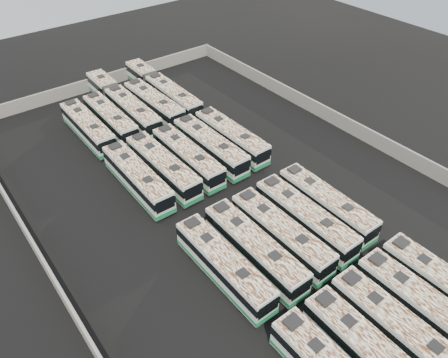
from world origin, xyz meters
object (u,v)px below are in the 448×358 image
at_px(bus_front_right, 425,309).
at_px(bus_back_far_left, 88,127).
at_px(bus_front_center, 399,332).
at_px(bus_midfront_far_left, 224,265).
at_px(bus_midback_far_left, 138,178).
at_px(bus_front_far_right, 447,289).
at_px(bus_midback_center, 188,157).
at_px(bus_back_far_right, 162,89).
at_px(bus_midfront_left, 254,249).
at_px(bus_back_left, 111,119).
at_px(bus_midback_right, 210,147).
at_px(bus_back_center, 122,103).
at_px(bus_front_left, 373,358).
at_px(bus_midback_far_right, 231,137).
at_px(bus_midfront_center, 281,234).
at_px(bus_midfront_right, 305,219).
at_px(bus_midback_left, 163,167).
at_px(bus_back_right, 154,104).
at_px(bus_midfront_far_right, 326,204).

distance_m(bus_front_right, bus_back_far_left, 47.79).
relative_size(bus_front_center, bus_midfront_far_left, 1.02).
bearing_deg(bus_midback_far_left, bus_front_far_right, -64.80).
xyz_separation_m(bus_midback_center, bus_back_far_right, (7.34, 18.35, -0.02)).
distance_m(bus_back_far_left, bus_back_far_right, 14.99).
bearing_deg(bus_front_center, bus_midfront_far_left, 116.62).
bearing_deg(bus_midfront_left, bus_front_center, -75.76).
bearing_deg(bus_midback_far_left, bus_back_left, 76.66).
xyz_separation_m(bus_midback_right, bus_back_center, (-3.65, 18.07, -0.03)).
height_order(bus_front_left, bus_midback_center, bus_front_left).
height_order(bus_front_right, bus_midback_center, bus_front_right).
distance_m(bus_midfront_left, bus_midback_far_right, 20.62).
bearing_deg(bus_midfront_left, bus_front_right, -63.10).
bearing_deg(bus_front_far_right, bus_front_right, -179.28).
bearing_deg(bus_front_right, bus_midback_right, 90.16).
bearing_deg(bus_midfront_left, bus_midfront_center, -0.70).
distance_m(bus_front_center, bus_midfront_far_left, 16.43).
distance_m(bus_midfront_center, bus_midfront_right, 3.65).
bearing_deg(bus_back_center, bus_midback_left, -100.61).
height_order(bus_front_center, bus_front_far_right, bus_front_center).
bearing_deg(bus_back_left, bus_midfront_far_left, -95.84).
bearing_deg(bus_back_right, bus_midfront_right, -91.44).
height_order(bus_midback_far_left, bus_midback_left, bus_midback_left).
bearing_deg(bus_midfront_far_right, bus_midback_center, 114.09).
height_order(bus_midfront_right, bus_back_far_left, bus_midfront_right).
bearing_deg(bus_midback_left, bus_back_far_left, 102.98).
xyz_separation_m(bus_midback_left, bus_midback_center, (3.66, -0.12, -0.05)).
distance_m(bus_front_far_right, bus_midfront_center, 16.19).
height_order(bus_front_left, bus_back_left, bus_front_left).
bearing_deg(bus_midfront_far_right, bus_back_right, 97.37).
relative_size(bus_midfront_far_left, bus_back_center, 0.63).
bearing_deg(bus_front_center, bus_front_left, -178.19).
height_order(bus_midfront_far_left, bus_midback_center, bus_midback_center).
bearing_deg(bus_midfront_left, bus_front_left, -89.74).
bearing_deg(bus_back_left, bus_front_right, -80.42).
bearing_deg(bus_back_far_left, bus_midfront_far_right, -65.19).
bearing_deg(bus_midfront_far_left, bus_midfront_center, -2.09).
relative_size(bus_midfront_far_left, bus_midback_far_right, 0.98).
relative_size(bus_back_center, bus_back_right, 1.54).
distance_m(bus_front_right, bus_back_right, 46.56).
bearing_deg(bus_midback_far_right, bus_back_right, 103.57).
bearing_deg(bus_midfront_left, bus_back_far_right, 73.46).
bearing_deg(bus_midback_left, bus_midback_right, -0.59).
height_order(bus_midfront_far_right, bus_back_far_right, bus_back_far_right).
distance_m(bus_midback_far_left, bus_midback_center, 7.26).
distance_m(bus_midback_far_right, bus_back_center, 19.40).
bearing_deg(bus_front_left, bus_front_far_right, 1.49).
relative_size(bus_front_far_right, bus_midback_right, 0.96).
height_order(bus_midback_right, bus_midback_far_right, bus_midback_right).
distance_m(bus_midback_center, bus_midback_right, 3.70).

